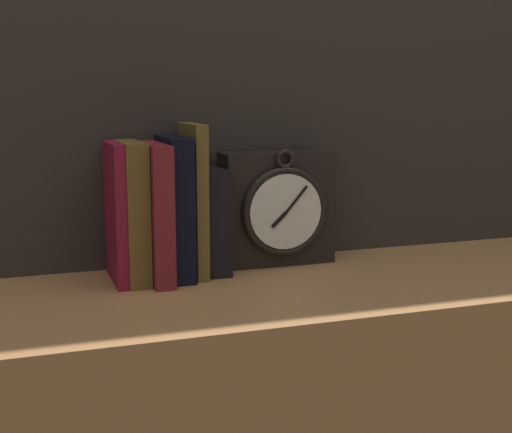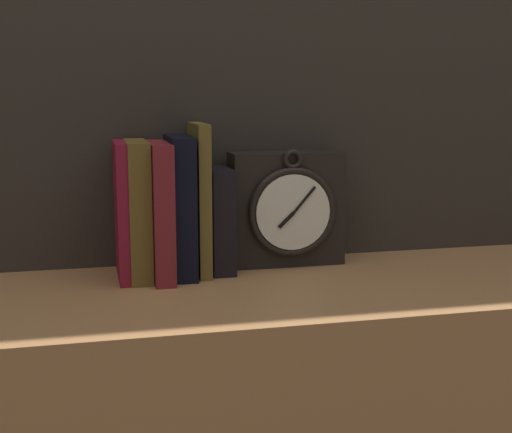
# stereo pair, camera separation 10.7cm
# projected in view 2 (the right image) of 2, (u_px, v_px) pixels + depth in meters

# --- Properties ---
(clock) EXTENTS (0.20, 0.08, 0.20)m
(clock) POSITION_uv_depth(u_px,v_px,m) (287.00, 209.00, 1.23)
(clock) COLOR black
(clock) RESTS_ON bookshelf
(book_slot0_maroon) EXTENTS (0.02, 0.13, 0.22)m
(book_slot0_maroon) POSITION_uv_depth(u_px,v_px,m) (121.00, 211.00, 1.14)
(book_slot0_maroon) COLOR maroon
(book_slot0_maroon) RESTS_ON bookshelf
(book_slot1_brown) EXTENTS (0.03, 0.14, 0.22)m
(book_slot1_brown) POSITION_uv_depth(u_px,v_px,m) (138.00, 210.00, 1.14)
(book_slot1_brown) COLOR brown
(book_slot1_brown) RESTS_ON bookshelf
(book_slot2_maroon) EXTENTS (0.03, 0.15, 0.22)m
(book_slot2_maroon) POSITION_uv_depth(u_px,v_px,m) (160.00, 211.00, 1.14)
(book_slot2_maroon) COLOR maroon
(book_slot2_maroon) RESTS_ON bookshelf
(book_slot3_black) EXTENTS (0.04, 0.13, 0.23)m
(book_slot3_black) POSITION_uv_depth(u_px,v_px,m) (180.00, 206.00, 1.16)
(book_slot3_black) COLOR black
(book_slot3_black) RESTS_ON bookshelf
(book_slot4_brown) EXTENTS (0.02, 0.12, 0.25)m
(book_slot4_brown) POSITION_uv_depth(u_px,v_px,m) (200.00, 199.00, 1.17)
(book_slot4_brown) COLOR brown
(book_slot4_brown) RESTS_ON bookshelf
(book_slot5_black) EXTENTS (0.04, 0.11, 0.17)m
(book_slot5_black) POSITION_uv_depth(u_px,v_px,m) (219.00, 220.00, 1.19)
(book_slot5_black) COLOR black
(book_slot5_black) RESTS_ON bookshelf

